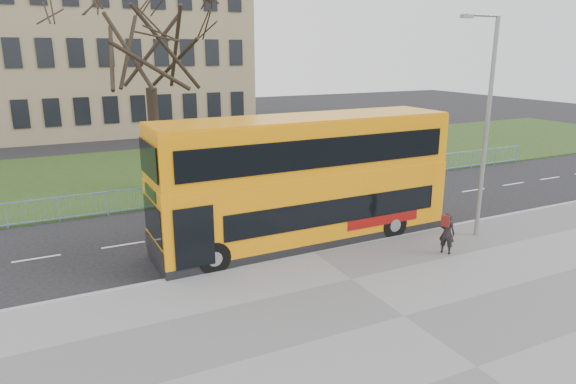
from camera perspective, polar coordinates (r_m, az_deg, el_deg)
The scene contains 10 objects.
ground at distance 20.03m, azimuth 0.58°, elevation -5.47°, with size 120.00×120.00×0.00m, color black.
pavement at distance 14.86m, azimuth 12.75°, elevation -13.48°, with size 80.00×10.50×0.12m, color slate.
kerb at distance 18.74m, azimuth 2.73°, elevation -6.78°, with size 80.00×0.20×0.14m, color gray.
grass_verge at distance 32.91m, azimuth -10.74°, elevation 2.68°, with size 80.00×15.40×0.08m, color #213714.
guard_railing at distance 25.65m, azimuth -6.09°, elevation 0.43°, with size 40.00×0.12×1.10m, color #779FD5, non-canonical shape.
bare_tree at distance 27.26m, azimuth -15.10°, elevation 13.25°, with size 8.78×8.78×12.55m, color black, non-canonical shape.
civic_building at distance 51.81m, azimuth -23.17°, elevation 14.07°, with size 30.00×15.00×14.00m, color #90805B.
yellow_bus at distance 19.20m, azimuth 1.87°, elevation 1.61°, with size 11.43×2.86×4.78m.
pedestrian at distance 19.18m, azimuth 17.24°, elevation -4.39°, with size 0.55×0.36×1.51m, color black.
street_lamp at distance 20.57m, azimuth 21.09°, elevation 7.44°, with size 1.75×0.22×8.27m.
Camera 1 is at (-8.46, -16.69, 7.14)m, focal length 32.00 mm.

